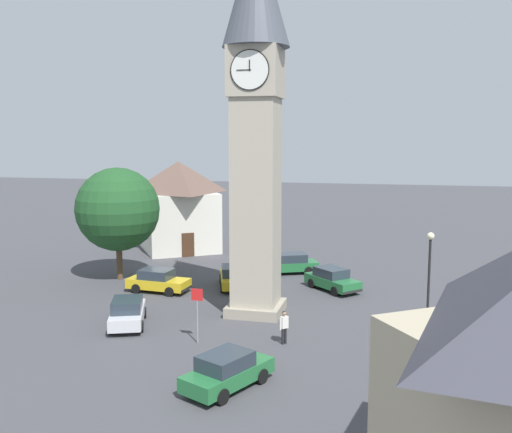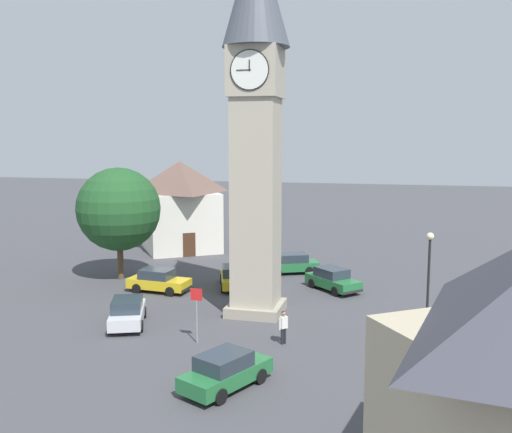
% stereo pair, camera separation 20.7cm
% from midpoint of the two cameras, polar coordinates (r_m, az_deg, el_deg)
% --- Properties ---
extents(ground_plane, '(200.00, 200.00, 0.00)m').
position_cam_midpoint_polar(ground_plane, '(33.92, 0.18, -9.66)').
color(ground_plane, '#424247').
extents(clock_tower, '(3.78, 3.78, 21.97)m').
position_cam_midpoint_polar(clock_tower, '(32.46, 0.19, 12.55)').
color(clock_tower, gray).
rests_on(clock_tower, ground).
extents(car_blue_kerb, '(2.93, 4.45, 1.53)m').
position_cam_midpoint_polar(car_blue_kerb, '(39.31, -2.10, -6.07)').
color(car_blue_kerb, gold).
rests_on(car_blue_kerb, ground).
extents(car_silver_kerb, '(3.07, 4.46, 1.53)m').
position_cam_midpoint_polar(car_silver_kerb, '(32.31, -12.61, -9.34)').
color(car_silver_kerb, silver).
rests_on(car_silver_kerb, ground).
extents(car_red_corner, '(4.13, 4.09, 1.53)m').
position_cam_midpoint_polar(car_red_corner, '(38.95, 7.86, -6.27)').
color(car_red_corner, '#236B38').
rests_on(car_red_corner, ground).
extents(car_white_side, '(4.26, 2.07, 1.53)m').
position_cam_midpoint_polar(car_white_side, '(38.79, -9.61, -6.36)').
color(car_white_side, gold).
rests_on(car_white_side, ground).
extents(car_black_far, '(4.46, 3.23, 1.53)m').
position_cam_midpoint_polar(car_black_far, '(43.45, 3.71, -4.73)').
color(car_black_far, '#236B38').
rests_on(car_black_far, ground).
extents(car_green_alley, '(3.30, 4.45, 1.53)m').
position_cam_midpoint_polar(car_green_alley, '(24.10, -2.81, -15.21)').
color(car_green_alley, '#236B38').
rests_on(car_green_alley, ground).
extents(pedestrian, '(0.40, 0.45, 1.69)m').
position_cam_midpoint_polar(pedestrian, '(28.79, 2.98, -10.78)').
color(pedestrian, black).
rests_on(pedestrian, ground).
extents(tree, '(6.03, 6.03, 8.17)m').
position_cam_midpoint_polar(tree, '(42.09, -13.49, 0.71)').
color(tree, brown).
rests_on(tree, ground).
extents(building_terrace_right, '(9.38, 9.51, 8.18)m').
position_cam_midpoint_polar(building_terrace_right, '(52.46, -7.51, 1.16)').
color(building_terrace_right, silver).
rests_on(building_terrace_right, ground).
extents(lamp_post, '(0.36, 0.36, 5.76)m').
position_cam_midpoint_polar(lamp_post, '(28.63, 17.16, -5.47)').
color(lamp_post, black).
rests_on(lamp_post, ground).
extents(road_sign, '(0.60, 0.07, 2.80)m').
position_cam_midpoint_polar(road_sign, '(28.77, -5.79, -8.96)').
color(road_sign, gray).
rests_on(road_sign, ground).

